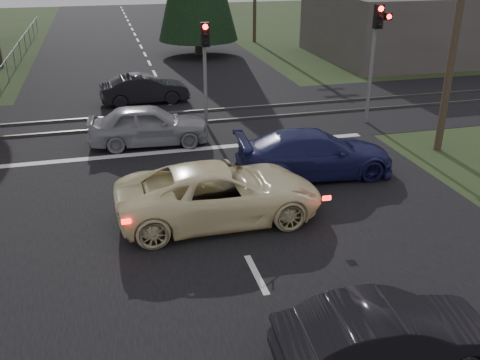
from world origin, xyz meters
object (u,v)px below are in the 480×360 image
object	(u,v)px
traffic_signal_center	(205,57)
silver_car	(149,125)
blue_sedan	(315,154)
dark_car_far	(144,89)
traffic_signal_right	(376,41)
cream_coupe	(220,193)
dark_hatchback	(388,337)
utility_pole_near	(459,13)

from	to	relation	value
traffic_signal_center	silver_car	world-z (taller)	traffic_signal_center
blue_sedan	dark_car_far	distance (m)	10.83
traffic_signal_right	cream_coupe	size ratio (longest dim) A/B	0.86
cream_coupe	silver_car	bearing A→B (deg)	10.68
cream_coupe	dark_hatchback	distance (m)	6.32
traffic_signal_right	silver_car	size ratio (longest dim) A/B	1.08
traffic_signal_center	silver_car	bearing A→B (deg)	-148.55
utility_pole_near	dark_car_far	xyz separation A→B (m)	(-9.59, 8.84, -4.07)
silver_car	blue_sedan	bearing A→B (deg)	-127.27
traffic_signal_center	dark_hatchback	xyz separation A→B (m)	(0.37, -13.97, -2.16)
traffic_signal_center	dark_car_far	xyz separation A→B (m)	(-2.09, 4.17, -2.15)
silver_car	blue_sedan	size ratio (longest dim) A/B	0.87
utility_pole_near	cream_coupe	world-z (taller)	utility_pole_near
dark_hatchback	silver_car	world-z (taller)	silver_car
utility_pole_near	cream_coupe	size ratio (longest dim) A/B	1.65
utility_pole_near	silver_car	distance (m)	11.18
traffic_signal_center	cream_coupe	bearing A→B (deg)	-98.68
dark_hatchback	blue_sedan	world-z (taller)	blue_sedan
traffic_signal_center	utility_pole_near	size ratio (longest dim) A/B	0.46
utility_pole_near	silver_car	size ratio (longest dim) A/B	2.07
silver_car	blue_sedan	xyz separation A→B (m)	(4.79, -4.22, -0.02)
traffic_signal_center	dark_car_far	distance (m)	5.13
blue_sedan	dark_car_far	world-z (taller)	blue_sedan
utility_pole_near	dark_car_far	world-z (taller)	utility_pole_near
blue_sedan	dark_hatchback	bearing A→B (deg)	170.36
dark_hatchback	dark_car_far	distance (m)	18.31
silver_car	traffic_signal_center	bearing A→B (deg)	-54.44
utility_pole_near	blue_sedan	world-z (taller)	utility_pole_near
traffic_signal_right	silver_car	bearing A→B (deg)	-178.12
silver_car	utility_pole_near	bearing A→B (deg)	-103.61
cream_coupe	silver_car	world-z (taller)	cream_coupe
blue_sedan	utility_pole_near	bearing A→B (deg)	-74.82
traffic_signal_center	silver_car	xyz separation A→B (m)	(-2.45, -1.50, -2.06)
traffic_signal_right	dark_hatchback	world-z (taller)	traffic_signal_right
dark_car_far	cream_coupe	bearing A→B (deg)	-179.78
traffic_signal_center	dark_hatchback	size ratio (longest dim) A/B	1.05
traffic_signal_center	dark_car_far	world-z (taller)	traffic_signal_center
dark_car_far	dark_hatchback	bearing A→B (deg)	-176.28
traffic_signal_right	utility_pole_near	distance (m)	3.87
dark_hatchback	silver_car	distance (m)	12.79
traffic_signal_center	cream_coupe	xyz separation A→B (m)	(-1.20, -7.86, -2.05)
cream_coupe	dark_hatchback	xyz separation A→B (m)	(1.57, -6.12, -0.11)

